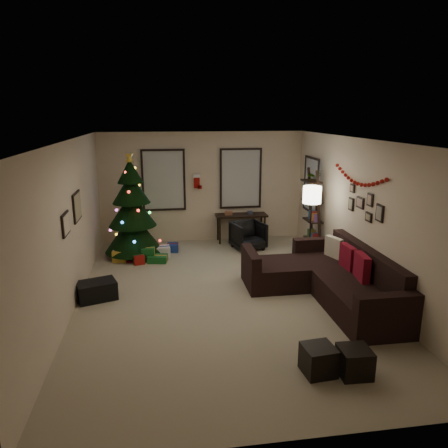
# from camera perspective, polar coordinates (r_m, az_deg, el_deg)

# --- Properties ---
(floor) EXTENTS (7.00, 7.00, 0.00)m
(floor) POSITION_cam_1_polar(r_m,az_deg,el_deg) (7.61, -0.07, -9.58)
(floor) COLOR tan
(floor) RESTS_ON ground
(ceiling) EXTENTS (7.00, 7.00, 0.00)m
(ceiling) POSITION_cam_1_polar(r_m,az_deg,el_deg) (6.95, -0.08, 11.16)
(ceiling) COLOR white
(ceiling) RESTS_ON floor
(wall_back) EXTENTS (5.00, 0.00, 5.00)m
(wall_back) POSITION_cam_1_polar(r_m,az_deg,el_deg) (10.57, -2.89, 4.96)
(wall_back) COLOR beige
(wall_back) RESTS_ON floor
(wall_front) EXTENTS (5.00, 0.00, 5.00)m
(wall_front) POSITION_cam_1_polar(r_m,az_deg,el_deg) (3.94, 7.65, -12.22)
(wall_front) COLOR beige
(wall_front) RESTS_ON floor
(wall_left) EXTENTS (0.00, 7.00, 7.00)m
(wall_left) POSITION_cam_1_polar(r_m,az_deg,el_deg) (7.24, -20.04, -0.43)
(wall_left) COLOR beige
(wall_left) RESTS_ON floor
(wall_right) EXTENTS (0.00, 7.00, 7.00)m
(wall_right) POSITION_cam_1_polar(r_m,az_deg,el_deg) (7.92, 18.12, 0.97)
(wall_right) COLOR beige
(wall_right) RESTS_ON floor
(window_back_left) EXTENTS (1.05, 0.06, 1.50)m
(window_back_left) POSITION_cam_1_polar(r_m,az_deg,el_deg) (10.45, -8.11, 5.84)
(window_back_left) COLOR #728CB2
(window_back_left) RESTS_ON wall_back
(window_back_right) EXTENTS (1.05, 0.06, 1.50)m
(window_back_right) POSITION_cam_1_polar(r_m,az_deg,el_deg) (10.64, 2.23, 6.13)
(window_back_right) COLOR #728CB2
(window_back_right) RESTS_ON wall_back
(window_right_wall) EXTENTS (0.06, 0.90, 1.30)m
(window_right_wall) POSITION_cam_1_polar(r_m,az_deg,el_deg) (10.17, 11.69, 5.16)
(window_right_wall) COLOR #728CB2
(window_right_wall) RESTS_ON wall_right
(christmas_tree) EXTENTS (1.27, 1.27, 2.37)m
(christmas_tree) POSITION_cam_1_polar(r_m,az_deg,el_deg) (9.59, -12.20, 1.40)
(christmas_tree) COLOR black
(christmas_tree) RESTS_ON floor
(presents) EXTENTS (1.50, 1.01, 0.30)m
(presents) POSITION_cam_1_polar(r_m,az_deg,el_deg) (9.59, -10.51, -3.90)
(presents) COLOR silver
(presents) RESTS_ON floor
(sofa) EXTENTS (2.04, 2.96, 0.91)m
(sofa) POSITION_cam_1_polar(r_m,az_deg,el_deg) (7.70, 13.86, -7.33)
(sofa) COLOR black
(sofa) RESTS_ON floor
(pillow_red_a) EXTENTS (0.18, 0.49, 0.48)m
(pillow_red_a) POSITION_cam_1_polar(r_m,az_deg,el_deg) (7.41, 17.99, -5.68)
(pillow_red_a) COLOR maroon
(pillow_red_a) RESTS_ON sofa
(pillow_red_b) EXTENTS (0.13, 0.45, 0.45)m
(pillow_red_b) POSITION_cam_1_polar(r_m,az_deg,el_deg) (7.86, 16.27, -4.37)
(pillow_red_b) COLOR maroon
(pillow_red_b) RESTS_ON sofa
(pillow_cream) EXTENTS (0.25, 0.43, 0.41)m
(pillow_cream) POSITION_cam_1_polar(r_m,az_deg,el_deg) (8.40, 14.55, -3.11)
(pillow_cream) COLOR beige
(pillow_cream) RESTS_ON sofa
(ottoman_near) EXTENTS (0.41, 0.41, 0.36)m
(ottoman_near) POSITION_cam_1_polar(r_m,az_deg,el_deg) (5.61, 12.57, -17.36)
(ottoman_near) COLOR black
(ottoman_near) RESTS_ON floor
(ottoman_far) EXTENTS (0.39, 0.39, 0.35)m
(ottoman_far) POSITION_cam_1_polar(r_m,az_deg,el_deg) (5.69, 17.09, -17.25)
(ottoman_far) COLOR black
(ottoman_far) RESTS_ON floor
(desk) EXTENTS (1.28, 0.46, 0.69)m
(desk) POSITION_cam_1_polar(r_m,az_deg,el_deg) (10.58, 2.32, 0.87)
(desk) COLOR black
(desk) RESTS_ON floor
(desk_chair) EXTENTS (0.78, 0.75, 0.66)m
(desk_chair) POSITION_cam_1_polar(r_m,az_deg,el_deg) (10.04, 3.27, -1.55)
(desk_chair) COLOR black
(desk_chair) RESTS_ON floor
(bookshelf) EXTENTS (0.30, 0.58, 1.97)m
(bookshelf) POSITION_cam_1_polar(r_m,az_deg,el_deg) (9.60, 11.94, 1.25)
(bookshelf) COLOR black
(bookshelf) RESTS_ON floor
(potted_plant) EXTENTS (0.53, 0.50, 0.47)m
(potted_plant) POSITION_cam_1_polar(r_m,az_deg,el_deg) (9.54, 11.98, 6.35)
(potted_plant) COLOR #4C4C4C
(potted_plant) RESTS_ON bookshelf
(floor_lamp) EXTENTS (0.36, 0.36, 1.72)m
(floor_lamp) POSITION_cam_1_polar(r_m,az_deg,el_deg) (8.67, 11.69, 3.13)
(floor_lamp) COLOR black
(floor_lamp) RESTS_ON floor
(art_map) EXTENTS (0.04, 0.60, 0.50)m
(art_map) POSITION_cam_1_polar(r_m,az_deg,el_deg) (7.82, -19.13, 2.23)
(art_map) COLOR black
(art_map) RESTS_ON wall_left
(art_abstract) EXTENTS (0.04, 0.45, 0.35)m
(art_abstract) POSITION_cam_1_polar(r_m,az_deg,el_deg) (6.90, -20.48, -0.00)
(art_abstract) COLOR black
(art_abstract) RESTS_ON wall_left
(gallery) EXTENTS (0.03, 1.25, 0.54)m
(gallery) POSITION_cam_1_polar(r_m,az_deg,el_deg) (7.80, 18.36, 2.42)
(gallery) COLOR black
(gallery) RESTS_ON wall_right
(garland) EXTENTS (0.08, 1.90, 0.30)m
(garland) POSITION_cam_1_polar(r_m,az_deg,el_deg) (7.94, 17.60, 6.00)
(garland) COLOR #A5140C
(garland) RESTS_ON wall_right
(stocking_left) EXTENTS (0.20, 0.05, 0.36)m
(stocking_left) POSITION_cam_1_polar(r_m,az_deg,el_deg) (10.44, -3.64, 5.76)
(stocking_left) COLOR #990F0C
(stocking_left) RESTS_ON wall_back
(stocking_right) EXTENTS (0.20, 0.05, 0.36)m
(stocking_right) POSITION_cam_1_polar(r_m,az_deg,el_deg) (10.59, -1.90, 5.72)
(stocking_right) COLOR #990F0C
(stocking_right) RESTS_ON wall_back
(storage_bin) EXTENTS (0.75, 0.61, 0.32)m
(storage_bin) POSITION_cam_1_polar(r_m,az_deg,el_deg) (7.73, -16.70, -8.53)
(storage_bin) COLOR black
(storage_bin) RESTS_ON floor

